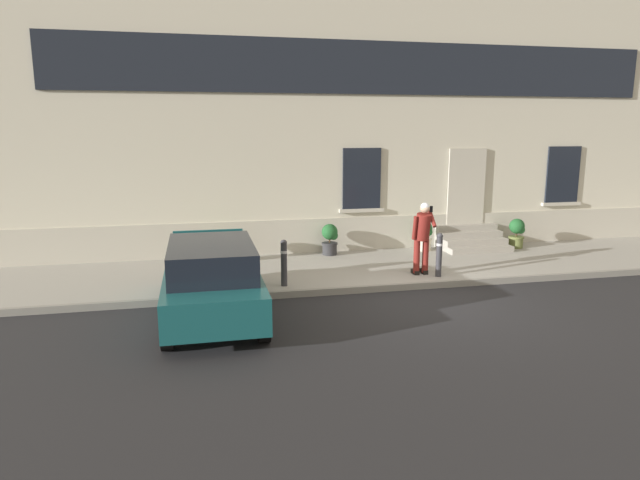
{
  "coord_description": "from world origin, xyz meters",
  "views": [
    {
      "loc": [
        -4.72,
        -10.53,
        3.59
      ],
      "look_at": [
        -2.02,
        1.6,
        1.1
      ],
      "focal_mm": 31.41,
      "sensor_mm": 36.0,
      "label": 1
    }
  ],
  "objects": [
    {
      "name": "bollard_near_person",
      "position": [
        0.79,
        1.35,
        0.71
      ],
      "size": [
        0.15,
        0.15,
        1.04
      ],
      "color": "#333338",
      "rests_on": "sidewalk"
    },
    {
      "name": "person_on_phone",
      "position": [
        0.45,
        1.58,
        1.15
      ],
      "size": [
        0.51,
        0.5,
        1.74
      ],
      "rotation": [
        0.0,
        0.0,
        0.01
      ],
      "color": "maroon",
      "rests_on": "sidewalk"
    },
    {
      "name": "hatchback_car_teal",
      "position": [
        -4.5,
        -0.11,
        0.79
      ],
      "size": [
        1.8,
        4.07,
        1.5
      ],
      "color": "#165156",
      "rests_on": "ground"
    },
    {
      "name": "planter_olive",
      "position": [
        4.36,
        3.86,
        0.61
      ],
      "size": [
        0.44,
        0.44,
        0.86
      ],
      "color": "#606B38",
      "rests_on": "sidewalk"
    },
    {
      "name": "curb_edge",
      "position": [
        0.0,
        0.94,
        0.07
      ],
      "size": [
        24.0,
        0.12,
        0.15
      ],
      "primitive_type": "cube",
      "color": "gray",
      "rests_on": "ground"
    },
    {
      "name": "sidewalk",
      "position": [
        0.0,
        2.8,
        0.07
      ],
      "size": [
        24.0,
        3.6,
        0.15
      ],
      "primitive_type": "cube",
      "color": "#99968E",
      "rests_on": "ground"
    },
    {
      "name": "entrance_stoop",
      "position": [
        3.04,
        4.12,
        0.39
      ],
      "size": [
        1.88,
        1.28,
        0.64
      ],
      "color": "#9E998E",
      "rests_on": "sidewalk"
    },
    {
      "name": "planter_terracotta",
      "position": [
        -3.94,
        3.9,
        0.61
      ],
      "size": [
        0.44,
        0.44,
        0.86
      ],
      "color": "#B25B38",
      "rests_on": "sidewalk"
    },
    {
      "name": "building_facade",
      "position": [
        0.01,
        5.29,
        3.73
      ],
      "size": [
        24.0,
        1.52,
        7.5
      ],
      "color": "beige",
      "rests_on": "ground"
    },
    {
      "name": "bollard_far_left",
      "position": [
        -2.89,
        1.35,
        0.71
      ],
      "size": [
        0.15,
        0.15,
        1.04
      ],
      "color": "#333338",
      "rests_on": "sidewalk"
    },
    {
      "name": "planter_cream",
      "position": [
        1.6,
        4.12,
        0.61
      ],
      "size": [
        0.44,
        0.44,
        0.86
      ],
      "color": "beige",
      "rests_on": "sidewalk"
    },
    {
      "name": "planter_charcoal",
      "position": [
        -1.17,
        4.16,
        0.61
      ],
      "size": [
        0.44,
        0.44,
        0.86
      ],
      "color": "#2D2D30",
      "rests_on": "sidewalk"
    },
    {
      "name": "ground_plane",
      "position": [
        0.0,
        0.0,
        0.0
      ],
      "size": [
        80.0,
        80.0,
        0.0
      ],
      "primitive_type": "plane",
      "color": "#232326"
    }
  ]
}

